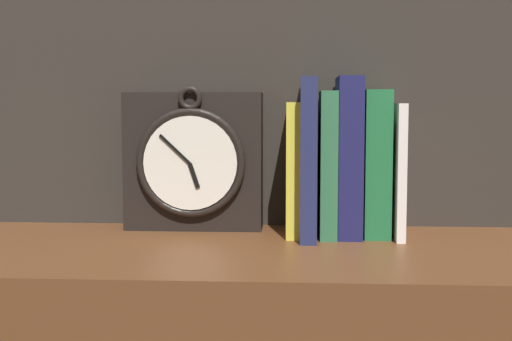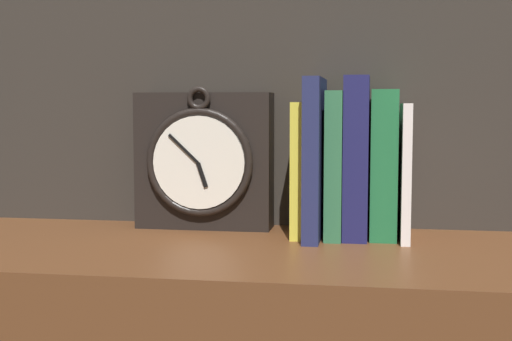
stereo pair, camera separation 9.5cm
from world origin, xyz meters
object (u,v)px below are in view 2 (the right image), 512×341
object	(u,v)px
book_slot1_navy	(315,158)
book_slot2_green	(335,164)
book_slot4_green	(384,164)
clock	(204,161)
book_slot3_navy	(356,157)
book_slot0_yellow	(301,169)
book_slot5_white	(405,171)

from	to	relation	value
book_slot1_navy	book_slot2_green	world-z (taller)	book_slot1_navy
book_slot1_navy	book_slot4_green	size ratio (longest dim) A/B	1.08
clock	book_slot4_green	world-z (taller)	clock
clock	book_slot3_navy	xyz separation A→B (m)	(0.23, -0.03, 0.01)
book_slot1_navy	book_slot4_green	world-z (taller)	book_slot1_navy
clock	book_slot0_yellow	size ratio (longest dim) A/B	1.12
book_slot0_yellow	book_slot5_white	xyz separation A→B (m)	(0.15, -0.01, -0.00)
book_slot2_green	book_slot3_navy	bearing A→B (deg)	3.45
book_slot1_navy	book_slot2_green	xyz separation A→B (m)	(0.03, 0.01, -0.01)
book_slot0_yellow	book_slot1_navy	xyz separation A→B (m)	(0.02, -0.02, 0.02)
clock	book_slot3_navy	world-z (taller)	book_slot3_navy
clock	book_slot2_green	size ratio (longest dim) A/B	1.04
book_slot2_green	book_slot5_white	bearing A→B (deg)	-1.56
book_slot5_white	book_slot1_navy	bearing A→B (deg)	-175.19
book_slot2_green	book_slot3_navy	size ratio (longest dim) A/B	0.91
clock	book_slot4_green	xyz separation A→B (m)	(0.27, -0.02, 0.00)
book_slot0_yellow	book_slot4_green	xyz separation A→B (m)	(0.12, 0.00, 0.01)
book_slot3_navy	book_slot1_navy	bearing A→B (deg)	-165.49
book_slot4_green	book_slot2_green	bearing A→B (deg)	-174.80
book_slot2_green	book_slot4_green	world-z (taller)	book_slot4_green
book_slot2_green	book_slot4_green	xyz separation A→B (m)	(0.07, 0.01, 0.00)
book_slot0_yellow	book_slot1_navy	world-z (taller)	book_slot1_navy
book_slot3_navy	book_slot5_white	size ratio (longest dim) A/B	1.20
clock	book_slot5_white	distance (m)	0.31
book_slot0_yellow	book_slot1_navy	size ratio (longest dim) A/B	0.85
book_slot2_green	clock	bearing A→B (deg)	171.60
book_slot1_navy	book_slot2_green	distance (m)	0.03
clock	book_slot4_green	size ratio (longest dim) A/B	1.03
book_slot0_yellow	book_slot2_green	xyz separation A→B (m)	(0.05, -0.00, 0.01)
clock	book_slot4_green	distance (m)	0.27
clock	book_slot4_green	bearing A→B (deg)	-4.96
clock	book_slot1_navy	bearing A→B (deg)	-13.99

